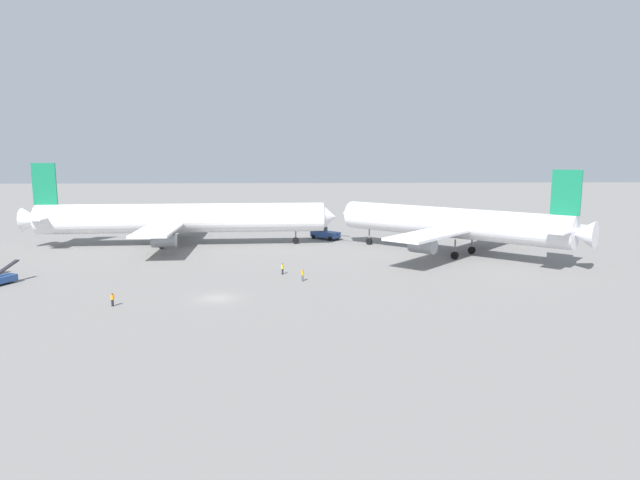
# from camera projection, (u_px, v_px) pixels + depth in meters

# --- Properties ---
(ground_plane) EXTENTS (600.00, 600.00, 0.00)m
(ground_plane) POSITION_uv_depth(u_px,v_px,m) (217.00, 298.00, 66.82)
(ground_plane) COLOR slate
(airliner_at_gate_left) EXTENTS (60.97, 39.51, 16.28)m
(airliner_at_gate_left) POSITION_uv_depth(u_px,v_px,m) (181.00, 219.00, 106.06)
(airliner_at_gate_left) COLOR white
(airliner_at_gate_left) RESTS_ON ground
(airliner_being_pushed) EXTENTS (39.53, 37.38, 15.48)m
(airliner_being_pushed) POSITION_uv_depth(u_px,v_px,m) (450.00, 223.00, 95.90)
(airliner_being_pushed) COLOR silver
(airliner_being_pushed) RESTS_ON ground
(pushback_tug) EXTENTS (8.07, 7.35, 2.87)m
(pushback_tug) POSITION_uv_depth(u_px,v_px,m) (325.00, 233.00, 114.93)
(pushback_tug) COLOR #2D4C8C
(pushback_tug) RESTS_ON ground
(gse_belt_loader_portside) EXTENTS (3.21, 5.02, 3.02)m
(gse_belt_loader_portside) POSITION_uv_depth(u_px,v_px,m) (1.00, 279.00, 73.85)
(gse_belt_loader_portside) COLOR #2D5199
(gse_belt_loader_portside) RESTS_ON ground
(ground_crew_ramp_agent_by_cones) EXTENTS (0.49, 0.36, 1.62)m
(ground_crew_ramp_agent_by_cones) POSITION_uv_depth(u_px,v_px,m) (112.00, 299.00, 63.12)
(ground_crew_ramp_agent_by_cones) COLOR black
(ground_crew_ramp_agent_by_cones) RESTS_ON ground
(ground_crew_marshaller_foreground) EXTENTS (0.36, 0.50, 1.72)m
(ground_crew_marshaller_foreground) POSITION_uv_depth(u_px,v_px,m) (282.00, 268.00, 80.32)
(ground_crew_marshaller_foreground) COLOR black
(ground_crew_marshaller_foreground) RESTS_ON ground
(ground_crew_wing_walker_right) EXTENTS (0.36, 0.36, 1.75)m
(ground_crew_wing_walker_right) POSITION_uv_depth(u_px,v_px,m) (303.00, 275.00, 75.86)
(ground_crew_wing_walker_right) COLOR #4C4C51
(ground_crew_wing_walker_right) RESTS_ON ground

